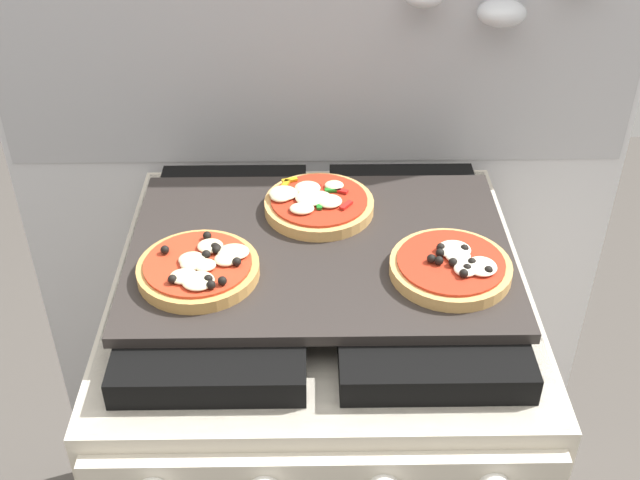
% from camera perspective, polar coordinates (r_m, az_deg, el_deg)
% --- Properties ---
extents(kitchen_backsplash, '(1.10, 0.09, 1.55)m').
position_cam_1_polar(kitchen_backsplash, '(1.48, -0.09, 3.19)').
color(kitchen_backsplash, silver).
rests_on(kitchen_backsplash, ground_plane).
extents(stove, '(0.60, 0.64, 0.90)m').
position_cam_1_polar(stove, '(1.46, 0.00, -15.41)').
color(stove, beige).
rests_on(stove, ground_plane).
extents(baking_tray, '(0.54, 0.38, 0.02)m').
position_cam_1_polar(baking_tray, '(1.14, 0.00, -0.73)').
color(baking_tray, '#2D2826').
rests_on(baking_tray, stove).
extents(pizza_left, '(0.16, 0.16, 0.03)m').
position_cam_1_polar(pizza_left, '(1.08, -8.56, -1.99)').
color(pizza_left, tan).
rests_on(pizza_left, baking_tray).
extents(pizza_right, '(0.16, 0.16, 0.03)m').
position_cam_1_polar(pizza_right, '(1.09, 9.37, -1.87)').
color(pizza_right, tan).
rests_on(pizza_right, baking_tray).
extents(pizza_center, '(0.16, 0.16, 0.03)m').
position_cam_1_polar(pizza_center, '(1.20, -0.38, 2.62)').
color(pizza_center, tan).
rests_on(pizza_center, baking_tray).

